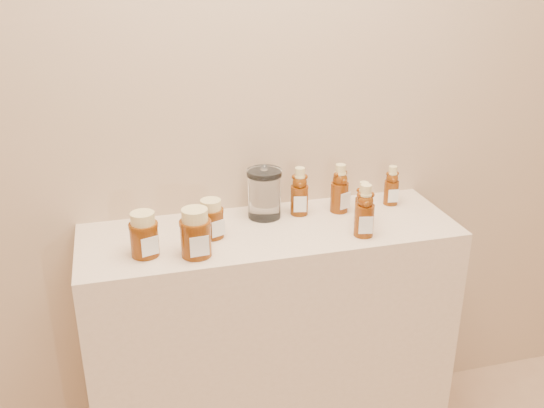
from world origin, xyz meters
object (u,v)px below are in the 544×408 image
object	(u,v)px
display_table	(271,346)
bear_bottle_front_left	(365,207)
honey_jar_left	(144,234)
bear_bottle_back_left	(300,188)
glass_canister	(264,192)

from	to	relation	value
display_table	bear_bottle_front_left	world-z (taller)	bear_bottle_front_left
bear_bottle_front_left	honey_jar_left	size ratio (longest dim) A/B	1.41
bear_bottle_back_left	bear_bottle_front_left	bearing A→B (deg)	-43.12
bear_bottle_front_left	honey_jar_left	bearing A→B (deg)	-171.16
display_table	honey_jar_left	xyz separation A→B (m)	(-0.40, -0.07, 0.52)
bear_bottle_front_left	honey_jar_left	distance (m)	0.67
display_table	glass_canister	bearing A→B (deg)	86.71
honey_jar_left	glass_canister	size ratio (longest dim) A/B	0.75
bear_bottle_back_left	bear_bottle_front_left	world-z (taller)	bear_bottle_front_left
honey_jar_left	bear_bottle_back_left	bearing A→B (deg)	0.26
glass_canister	bear_bottle_front_left	bearing A→B (deg)	-39.79
display_table	bear_bottle_back_left	size ratio (longest dim) A/B	6.48
display_table	bear_bottle_back_left	bearing A→B (deg)	36.94
glass_canister	display_table	bearing A→B (deg)	-93.29
display_table	glass_canister	distance (m)	0.55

